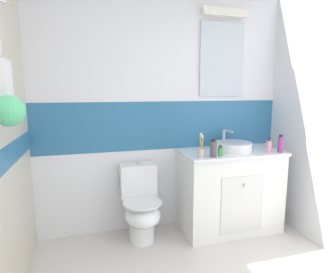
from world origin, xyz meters
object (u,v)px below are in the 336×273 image
deodorant_spray_can (280,144)px  mouthwash_bottle (213,149)px  soap_dispenser (269,147)px  sink_basin (233,146)px  perfume_flask_small (220,151)px  toilet (141,206)px  toothbrush_cup (201,152)px

deodorant_spray_can → mouthwash_bottle: size_ratio=1.08×
soap_dispenser → deodorant_spray_can: bearing=-7.6°
sink_basin → soap_dispenser: sink_basin is taller
deodorant_spray_can → perfume_flask_small: bearing=178.6°
deodorant_spray_can → soap_dispenser: bearing=172.4°
sink_basin → deodorant_spray_can: (0.41, -0.20, 0.04)m
soap_dispenser → deodorant_spray_can: (0.12, -0.02, 0.02)m
toilet → deodorant_spray_can: deodorant_spray_can is taller
soap_dispenser → perfume_flask_small: (-0.53, -0.00, -0.01)m
deodorant_spray_can → perfume_flask_small: deodorant_spray_can is taller
deodorant_spray_can → sink_basin: bearing=154.2°
toilet → perfume_flask_small: size_ratio=7.46×
toothbrush_cup → perfume_flask_small: toothbrush_cup is taller
sink_basin → soap_dispenser: (0.29, -0.18, 0.01)m
perfume_flask_small → mouthwash_bottle: size_ratio=0.61×
soap_dispenser → toilet: bearing=170.2°
toilet → soap_dispenser: soap_dispenser is taller
toothbrush_cup → soap_dispenser: (0.73, 0.01, 0.00)m
sink_basin → mouthwash_bottle: 0.37m
toilet → soap_dispenser: size_ratio=4.70×
perfume_flask_small → mouthwash_bottle: (-0.08, -0.01, 0.03)m
mouthwash_bottle → toothbrush_cup: bearing=178.0°
sink_basin → perfume_flask_small: 0.30m
toothbrush_cup → perfume_flask_small: bearing=2.0°
soap_dispenser → mouthwash_bottle: (-0.61, -0.01, 0.02)m
toothbrush_cup → perfume_flask_small: (0.20, 0.01, -0.01)m
toilet → mouthwash_bottle: size_ratio=4.54×
toothbrush_cup → mouthwash_bottle: size_ratio=1.38×
toilet → perfume_flask_small: (0.73, -0.22, 0.55)m
sink_basin → perfume_flask_small: size_ratio=4.14×
toothbrush_cup → sink_basin: bearing=23.5°
soap_dispenser → toothbrush_cup: bearing=-179.4°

